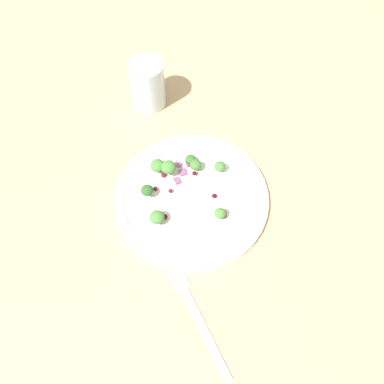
{
  "coord_description": "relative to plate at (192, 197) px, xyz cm",
  "views": [
    {
      "loc": [
        -4.2,
        -33.41,
        63.52
      ],
      "look_at": [
        -1.85,
        0.07,
        2.7
      ],
      "focal_mm": 37.22,
      "sensor_mm": 36.0,
      "label": 1
    }
  ],
  "objects": [
    {
      "name": "ground_plane",
      "position": [
        1.85,
        -0.07,
        -1.86
      ],
      "size": [
        180.0,
        180.0,
        2.0
      ],
      "primitive_type": "cube",
      "color": "tan"
    },
    {
      "name": "plate",
      "position": [
        0.0,
        0.0,
        0.0
      ],
      "size": [
        27.35,
        27.35,
        1.7
      ],
      "color": "white",
      "rests_on": "ground_plane"
    },
    {
      "name": "dressing_pool",
      "position": [
        0.0,
        0.0,
        0.44
      ],
      "size": [
        15.86,
        15.86,
        0.2
      ],
      "primitive_type": "cylinder",
      "color": "white",
      "rests_on": "plate"
    },
    {
      "name": "broccoli_floret_0",
      "position": [
        4.47,
        -4.54,
        1.97
      ],
      "size": [
        1.99,
        1.99,
        2.01
      ],
      "color": "#9EC684",
      "rests_on": "plate"
    },
    {
      "name": "broccoli_floret_1",
      "position": [
        -3.87,
        4.81,
        2.75
      ],
      "size": [
        2.71,
        2.71,
        2.75
      ],
      "color": "#8EB77A",
      "rests_on": "plate"
    },
    {
      "name": "broccoli_floret_2",
      "position": [
        1.04,
        5.44,
        2.02
      ],
      "size": [
        2.12,
        2.12,
        2.15
      ],
      "color": "#8EB77A",
      "rests_on": "plate"
    },
    {
      "name": "broccoli_floret_3",
      "position": [
        -5.86,
        5.7,
        2.11
      ],
      "size": [
        2.63,
        2.63,
        2.66
      ],
      "color": "#8EB77A",
      "rests_on": "plate"
    },
    {
      "name": "broccoli_floret_4",
      "position": [
        5.43,
        4.95,
        1.81
      ],
      "size": [
        2.03,
        2.03,
        2.05
      ],
      "color": "#ADD18E",
      "rests_on": "plate"
    },
    {
      "name": "broccoli_floret_5",
      "position": [
        0.23,
        6.91,
        1.64
      ],
      "size": [
        2.0,
        2.0,
        2.02
      ],
      "color": "#8EB77A",
      "rests_on": "plate"
    },
    {
      "name": "broccoli_floret_6",
      "position": [
        -7.77,
        0.53,
        2.43
      ],
      "size": [
        2.17,
        2.17,
        2.19
      ],
      "color": "#8EB77A",
      "rests_on": "plate"
    },
    {
      "name": "broccoli_floret_7",
      "position": [
        -6.21,
        -4.65,
        2.18
      ],
      "size": [
        2.54,
        2.54,
        2.57
      ],
      "color": "#8EB77A",
      "rests_on": "plate"
    },
    {
      "name": "cranberry_0",
      "position": [
        -6.46,
        1.63,
        0.81
      ],
      "size": [
        0.74,
        0.74,
        0.74
      ],
      "primitive_type": "sphere",
      "color": "maroon",
      "rests_on": "plate"
    },
    {
      "name": "cranberry_1",
      "position": [
        3.88,
        -0.63,
        1.1
      ],
      "size": [
        0.85,
        0.85,
        0.85
      ],
      "primitive_type": "sphere",
      "color": "#4C0A14",
      "rests_on": "plate"
    },
    {
      "name": "cranberry_2",
      "position": [
        -3.78,
        0.92,
        1.09
      ],
      "size": [
        0.77,
        0.77,
        0.77
      ],
      "primitive_type": "sphere",
      "color": "maroon",
      "rests_on": "plate"
    },
    {
      "name": "cranberry_3",
      "position": [
        -4.91,
        4.28,
        1.06
      ],
      "size": [
        0.88,
        0.88,
        0.88
      ],
      "primitive_type": "sphere",
      "color": "maroon",
      "rests_on": "plate"
    },
    {
      "name": "cranberry_4",
      "position": [
        0.72,
        4.15,
        1.3
      ],
      "size": [
        0.79,
        0.79,
        0.79
      ],
      "primitive_type": "sphere",
      "color": "#4C0A14",
      "rests_on": "plate"
    },
    {
      "name": "cranberry_5",
      "position": [
        -4.95,
        -4.04,
        0.97
      ],
      "size": [
        0.94,
        0.94,
        0.94
      ],
      "primitive_type": "sphere",
      "color": "#4C0A14",
      "rests_on": "plate"
    },
    {
      "name": "onion_bit_0",
      "position": [
        -2.51,
        3.04,
        0.9
      ],
      "size": [
        1.4,
        1.61,
        0.34
      ],
      "primitive_type": "cube",
      "rotation": [
        0.0,
        0.0,
        0.41
      ],
      "color": "#934C84",
      "rests_on": "plate"
    },
    {
      "name": "onion_bit_1",
      "position": [
        -1.39,
        4.8,
        0.83
      ],
      "size": [
        1.61,
        1.69,
        0.34
      ],
      "primitive_type": "cube",
      "rotation": [
        0.0,
        0.0,
        0.3
      ],
      "color": "#934C84",
      "rests_on": "plate"
    },
    {
      "name": "onion_bit_2",
      "position": [
        -2.12,
        6.69,
        0.72
      ],
      "size": [
        1.63,
        1.56,
        0.52
      ],
      "primitive_type": "cube",
      "rotation": [
        0.0,
        0.0,
        0.94
      ],
      "color": "#A35B93",
      "rests_on": "plate"
    },
    {
      "name": "onion_bit_3",
      "position": [
        -0.15,
        6.61,
        0.94
      ],
      "size": [
        1.3,
        1.58,
        0.4
      ],
      "primitive_type": "cube",
      "rotation": [
        0.0,
        0.0,
        1.89
      ],
      "color": "#843D75",
      "rests_on": "plate"
    },
    {
      "name": "onion_bit_4",
      "position": [
        5.09,
        -4.14,
        0.55
      ],
      "size": [
        1.38,
        1.36,
        0.33
      ],
      "primitive_type": "cube",
      "rotation": [
        0.0,
        0.0,
        1.49
      ],
      "color": "#934C84",
      "rests_on": "plate"
    },
    {
      "name": "fork",
      "position": [
        -0.69,
        -20.44,
        -0.61
      ],
      "size": [
        8.77,
        17.88,
        0.5
      ],
      "color": "silver",
      "rests_on": "ground_plane"
    },
    {
      "name": "water_glass",
      "position": [
        -7.1,
        23.5,
        4.24
      ],
      "size": [
        6.78,
        6.78,
        10.2
      ],
      "primitive_type": "cylinder",
      "color": "silver",
      "rests_on": "ground_plane"
    }
  ]
}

